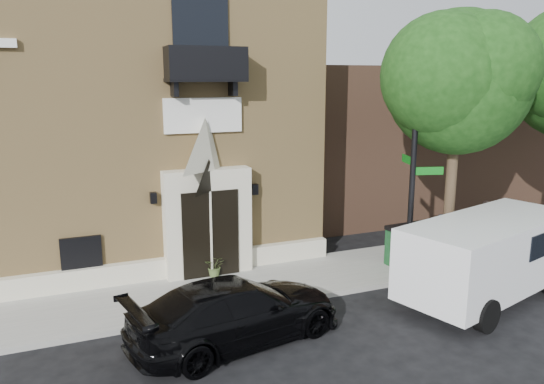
# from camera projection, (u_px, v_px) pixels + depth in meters

# --- Properties ---
(ground) EXTENTS (120.00, 120.00, 0.00)m
(ground) POSITION_uv_depth(u_px,v_px,m) (274.00, 308.00, 14.04)
(ground) COLOR black
(ground) RESTS_ON ground
(sidewalk) EXTENTS (42.00, 3.00, 0.15)m
(sidewalk) POSITION_uv_depth(u_px,v_px,m) (286.00, 280.00, 15.75)
(sidewalk) COLOR gray
(sidewalk) RESTS_ON ground
(church) EXTENTS (12.20, 11.01, 9.30)m
(church) POSITION_uv_depth(u_px,v_px,m) (114.00, 115.00, 19.13)
(church) COLOR tan
(church) RESTS_ON ground
(neighbour_building) EXTENTS (18.00, 8.00, 6.40)m
(neighbour_building) POSITION_uv_depth(u_px,v_px,m) (430.00, 135.00, 25.95)
(neighbour_building) COLOR brown
(neighbour_building) RESTS_ON ground
(street_tree_left) EXTENTS (4.97, 4.38, 7.77)m
(street_tree_left) POSITION_uv_depth(u_px,v_px,m) (461.00, 81.00, 15.34)
(street_tree_left) COLOR #38281C
(street_tree_left) RESTS_ON sidewalk
(black_sedan) EXTENTS (5.42, 3.06, 1.48)m
(black_sedan) POSITION_uv_depth(u_px,v_px,m) (237.00, 311.00, 12.12)
(black_sedan) COLOR black
(black_sedan) RESTS_ON ground
(cargo_van) EXTENTS (5.93, 3.66, 2.26)m
(cargo_van) POSITION_uv_depth(u_px,v_px,m) (492.00, 254.00, 14.45)
(cargo_van) COLOR white
(cargo_van) RESTS_ON ground
(street_sign) EXTENTS (0.95, 1.15, 6.19)m
(street_sign) POSITION_uv_depth(u_px,v_px,m) (413.00, 174.00, 15.17)
(street_sign) COLOR black
(street_sign) RESTS_ON sidewalk
(fire_hydrant) EXTENTS (0.44, 0.35, 0.77)m
(fire_hydrant) POSITION_uv_depth(u_px,v_px,m) (433.00, 256.00, 16.50)
(fire_hydrant) COLOR red
(fire_hydrant) RESTS_ON sidewalk
(dumpster) EXTENTS (1.99, 1.21, 1.26)m
(dumpster) POSITION_uv_depth(u_px,v_px,m) (419.00, 245.00, 16.71)
(dumpster) COLOR #0E3614
(dumpster) RESTS_ON sidewalk
(planter) EXTENTS (0.72, 0.68, 0.64)m
(planter) POSITION_uv_depth(u_px,v_px,m) (215.00, 266.00, 15.79)
(planter) COLOR #4B5E2F
(planter) RESTS_ON sidewalk
(pedestrian_near) EXTENTS (0.69, 0.62, 1.58)m
(pedestrian_near) POSITION_uv_depth(u_px,v_px,m) (439.00, 238.00, 16.93)
(pedestrian_near) COLOR black
(pedestrian_near) RESTS_ON sidewalk
(pedestrian_far) EXTENTS (0.75, 0.89, 1.66)m
(pedestrian_far) POSITION_uv_depth(u_px,v_px,m) (485.00, 224.00, 18.43)
(pedestrian_far) COLOR #2E221E
(pedestrian_far) RESTS_ON sidewalk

